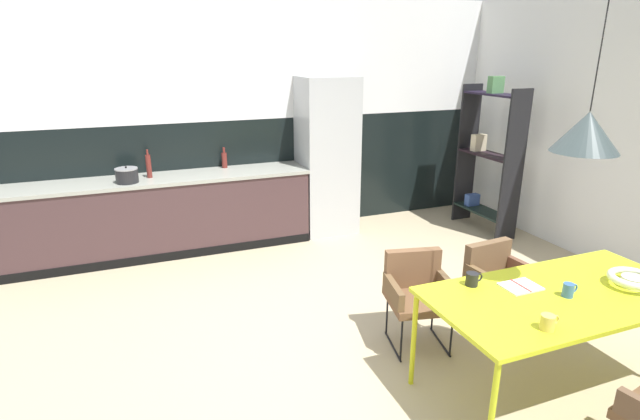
{
  "coord_description": "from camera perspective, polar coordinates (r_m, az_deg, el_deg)",
  "views": [
    {
      "loc": [
        -1.5,
        -2.98,
        2.27
      ],
      "look_at": [
        -0.1,
        0.65,
        1.01
      ],
      "focal_mm": 27.5,
      "sensor_mm": 36.0,
      "label": 1
    }
  ],
  "objects": [
    {
      "name": "ground_plane",
      "position": [
        4.04,
        4.83,
        -16.29
      ],
      "size": [
        8.66,
        8.66,
        0.0
      ],
      "primitive_type": "plane",
      "color": "tan"
    },
    {
      "name": "kitchen_counter",
      "position": [
        5.97,
        -18.9,
        -0.69
      ],
      "size": [
        3.64,
        0.63,
        0.91
      ],
      "color": "#402B2D",
      "rests_on": "ground"
    },
    {
      "name": "mug_dark_espresso",
      "position": [
        3.59,
        26.96,
        -8.29
      ],
      "size": [
        0.11,
        0.07,
        0.09
      ],
      "color": "#335B93",
      "rests_on": "dining_table"
    },
    {
      "name": "cooking_pot",
      "position": [
        5.71,
        -21.56,
        3.76
      ],
      "size": [
        0.24,
        0.24,
        0.18
      ],
      "color": "black",
      "rests_on": "kitchen_counter"
    },
    {
      "name": "fruit_bowl",
      "position": [
        3.94,
        32.64,
        -6.8
      ],
      "size": [
        0.32,
        0.32,
        0.09
      ],
      "color": "silver",
      "rests_on": "dining_table"
    },
    {
      "name": "bottle_spice_small",
      "position": [
        6.11,
        -11.07,
        5.78
      ],
      "size": [
        0.06,
        0.06,
        0.25
      ],
      "color": "maroon",
      "rests_on": "kitchen_counter"
    },
    {
      "name": "armchair_by_stool",
      "position": [
        4.43,
        19.94,
        -7.07
      ],
      "size": [
        0.52,
        0.51,
        0.72
      ],
      "rotation": [
        0.0,
        0.0,
        3.22
      ],
      "color": "brown",
      "rests_on": "ground"
    },
    {
      "name": "mug_white_ceramic",
      "position": [
        3.5,
        17.31,
        -7.69
      ],
      "size": [
        0.13,
        0.08,
        0.09
      ],
      "color": "black",
      "rests_on": "dining_table"
    },
    {
      "name": "open_book",
      "position": [
        3.6,
        22.3,
        -8.23
      ],
      "size": [
        0.25,
        0.19,
        0.02
      ],
      "color": "white",
      "rests_on": "dining_table"
    },
    {
      "name": "mug_short_terracotta",
      "position": [
        3.14,
        25.0,
        -11.75
      ],
      "size": [
        0.13,
        0.08,
        0.09
      ],
      "color": "gold",
      "rests_on": "dining_table"
    },
    {
      "name": "refrigerator_column",
      "position": [
        6.26,
        0.81,
        6.24
      ],
      "size": [
        0.68,
        0.6,
        1.98
      ],
      "primitive_type": "cube",
      "color": "#ADAFB2",
      "rests_on": "ground"
    },
    {
      "name": "back_wall_splashback_dark",
      "position": [
        6.41,
        -7.02,
        4.02
      ],
      "size": [
        6.66,
        0.12,
        1.46
      ],
      "primitive_type": "cube",
      "color": "black",
      "rests_on": "ground"
    },
    {
      "name": "bottle_vinegar_dark",
      "position": [
        5.84,
        -19.31,
        4.86
      ],
      "size": [
        0.06,
        0.06,
        0.32
      ],
      "color": "maroon",
      "rests_on": "kitchen_counter"
    },
    {
      "name": "open_shelf_unit",
      "position": [
        6.67,
        18.93,
        6.04
      ],
      "size": [
        0.3,
        0.92,
        1.98
      ],
      "rotation": [
        0.0,
        0.0,
        -1.57
      ],
      "color": "black",
      "rests_on": "ground"
    },
    {
      "name": "dining_table",
      "position": [
        3.66,
        26.37,
        -9.25
      ],
      "size": [
        1.81,
        0.89,
        0.75
      ],
      "color": "#C7CF21",
      "rests_on": "ground"
    },
    {
      "name": "armchair_facing_counter",
      "position": [
        4.01,
        11.23,
        -8.74
      ],
      "size": [
        0.57,
        0.56,
        0.75
      ],
      "rotation": [
        0.0,
        0.0,
        2.93
      ],
      "color": "brown",
      "rests_on": "ground"
    },
    {
      "name": "back_wall_panel_upper",
      "position": [
        6.23,
        -7.55,
        17.18
      ],
      "size": [
        6.66,
        0.12,
        1.46
      ],
      "primitive_type": "cube",
      "color": "silver",
      "rests_on": "back_wall_splashback_dark"
    },
    {
      "name": "pendant_lamp_over_table_near",
      "position": [
        3.36,
        28.61,
        7.98
      ],
      "size": [
        0.39,
        0.39,
        1.18
      ],
      "color": "black"
    }
  ]
}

